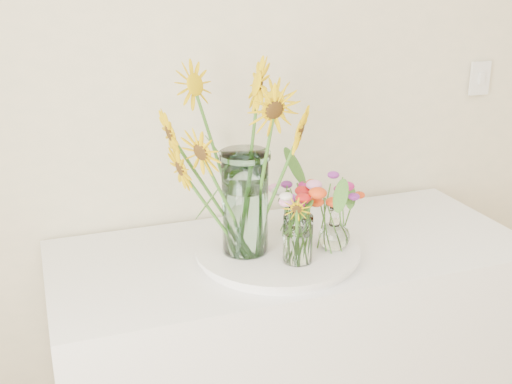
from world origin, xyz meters
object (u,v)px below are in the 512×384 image
small_vase_b (335,228)px  small_vase_a (298,240)px  counter (289,375)px  small_vase_c (295,219)px  tray (278,254)px  mason_jar (245,203)px

small_vase_b → small_vase_a: bearing=-160.1°
counter → small_vase_c: small_vase_c is taller
tray → small_vase_b: small_vase_b is taller
counter → mason_jar: bearing=-167.1°
tray → small_vase_a: size_ratio=3.23×
counter → small_vase_a: (-0.05, -0.15, 0.54)m
small_vase_a → counter: bearing=72.5°
small_vase_b → small_vase_c: (-0.07, 0.13, -0.01)m
small_vase_a → small_vase_c: bearing=69.1°
mason_jar → small_vase_b: size_ratio=2.31×
mason_jar → counter: bearing=12.9°
mason_jar → small_vase_b: bearing=-14.3°
tray → small_vase_c: size_ratio=4.41×
small_vase_a → small_vase_b: size_ratio=1.07×
counter → small_vase_c: size_ratio=13.98×
counter → small_vase_a: small_vase_a is taller
small_vase_a → small_vase_b: (0.13, 0.05, -0.00)m
small_vase_c → tray: bearing=-137.2°
counter → mason_jar: (-0.16, -0.04, 0.62)m
mason_jar → tray: bearing=-9.9°
counter → tray: size_ratio=3.17×
counter → tray: (-0.07, -0.05, 0.46)m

